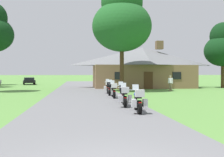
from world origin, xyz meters
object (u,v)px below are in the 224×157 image
at_px(motorcycle_blue_third_in_row, 122,93).
at_px(bystander_white_shirt_near_lodge, 170,82).
at_px(tree_right_of_lodge, 223,46).
at_px(tree_by_lodge_front, 122,19).
at_px(motorcycle_green_farthest_in_row, 108,87).
at_px(motorcycle_blue_nearest_to_camera, 138,101).
at_px(motorcycle_green_fourth_in_row, 113,90).
at_px(parked_black_sedan_far_left, 29,81).
at_px(motorcycle_yellow_fifth_in_row, 110,89).
at_px(motorcycle_silver_second_in_row, 125,97).

height_order(motorcycle_blue_third_in_row, bystander_white_shirt_near_lodge, bystander_white_shirt_near_lodge).
height_order(bystander_white_shirt_near_lodge, tree_right_of_lodge, tree_right_of_lodge).
bearing_deg(bystander_white_shirt_near_lodge, tree_by_lodge_front, -140.61).
distance_m(motorcycle_green_farthest_in_row, bystander_white_shirt_near_lodge, 7.57).
height_order(motorcycle_blue_nearest_to_camera, motorcycle_green_farthest_in_row, same).
height_order(motorcycle_green_fourth_in_row, parked_black_sedan_far_left, motorcycle_green_fourth_in_row).
relative_size(motorcycle_blue_nearest_to_camera, motorcycle_green_fourth_in_row, 1.00).
height_order(motorcycle_blue_nearest_to_camera, motorcycle_green_fourth_in_row, same).
relative_size(motorcycle_blue_third_in_row, bystander_white_shirt_near_lodge, 1.24).
bearing_deg(motorcycle_yellow_fifth_in_row, parked_black_sedan_far_left, 123.17).
height_order(motorcycle_silver_second_in_row, parked_black_sedan_far_left, motorcycle_silver_second_in_row).
relative_size(motorcycle_green_farthest_in_row, tree_by_lodge_front, 0.18).
distance_m(motorcycle_blue_nearest_to_camera, parked_black_sedan_far_left, 36.24).
xyz_separation_m(motorcycle_silver_second_in_row, bystander_white_shirt_near_lodge, (7.19, 12.91, 0.34)).
relative_size(motorcycle_silver_second_in_row, motorcycle_green_fourth_in_row, 1.00).
xyz_separation_m(bystander_white_shirt_near_lodge, tree_right_of_lodge, (9.02, 5.50, 4.48)).
relative_size(bystander_white_shirt_near_lodge, tree_right_of_lodge, 0.20).
bearing_deg(motorcycle_green_farthest_in_row, motorcycle_blue_nearest_to_camera, -84.54).
xyz_separation_m(motorcycle_yellow_fifth_in_row, parked_black_sedan_far_left, (-10.95, 24.15, 0.02)).
height_order(motorcycle_blue_nearest_to_camera, parked_black_sedan_far_left, motorcycle_blue_nearest_to_camera).
bearing_deg(motorcycle_blue_nearest_to_camera, tree_right_of_lodge, 57.55).
distance_m(bystander_white_shirt_near_lodge, tree_by_lodge_front, 8.48).
bearing_deg(parked_black_sedan_far_left, motorcycle_blue_third_in_row, -81.89).
distance_m(motorcycle_green_farthest_in_row, tree_right_of_lodge, 18.69).
bearing_deg(tree_by_lodge_front, bystander_white_shirt_near_lodge, -6.03).
xyz_separation_m(motorcycle_blue_third_in_row, tree_right_of_lodge, (15.97, 15.94, 4.81)).
bearing_deg(tree_by_lodge_front, motorcycle_blue_nearest_to_camera, -96.38).
height_order(motorcycle_green_fourth_in_row, motorcycle_yellow_fifth_in_row, same).
height_order(motorcycle_yellow_fifth_in_row, motorcycle_green_farthest_in_row, same).
distance_m(tree_right_of_lodge, tree_by_lodge_front, 15.20).
xyz_separation_m(motorcycle_yellow_fifth_in_row, motorcycle_green_farthest_in_row, (0.07, 2.26, -0.01)).
bearing_deg(parked_black_sedan_far_left, tree_right_of_lodge, -39.25).
distance_m(motorcycle_green_fourth_in_row, motorcycle_green_farthest_in_row, 4.78).
distance_m(bystander_white_shirt_near_lodge, tree_right_of_lodge, 11.48).
height_order(motorcycle_blue_nearest_to_camera, tree_by_lodge_front, tree_by_lodge_front).
bearing_deg(motorcycle_silver_second_in_row, motorcycle_green_farthest_in_row, 95.12).
relative_size(motorcycle_blue_nearest_to_camera, motorcycle_silver_second_in_row, 1.00).
bearing_deg(motorcycle_yellow_fifth_in_row, tree_by_lodge_front, 79.42).
xyz_separation_m(motorcycle_blue_third_in_row, tree_by_lodge_front, (1.77, 10.98, 7.02)).
distance_m(motorcycle_blue_nearest_to_camera, motorcycle_green_fourth_in_row, 7.83).
height_order(motorcycle_silver_second_in_row, motorcycle_green_fourth_in_row, same).
bearing_deg(bystander_white_shirt_near_lodge, motorcycle_green_fourth_in_row, -88.08).
bearing_deg(motorcycle_green_farthest_in_row, motorcycle_green_fourth_in_row, -85.81).
distance_m(motorcycle_green_fourth_in_row, bystander_white_shirt_near_lodge, 10.35).
xyz_separation_m(bystander_white_shirt_near_lodge, tree_by_lodge_front, (-5.18, 0.55, 6.69)).
distance_m(motorcycle_yellow_fifth_in_row, tree_right_of_lodge, 19.84).
xyz_separation_m(motorcycle_green_fourth_in_row, parked_black_sedan_far_left, (-10.95, 26.67, 0.02)).
bearing_deg(tree_by_lodge_front, motorcycle_green_farthest_in_row, -119.78).
bearing_deg(motorcycle_silver_second_in_row, motorcycle_blue_nearest_to_camera, -78.46).
height_order(tree_right_of_lodge, tree_by_lodge_front, tree_by_lodge_front).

